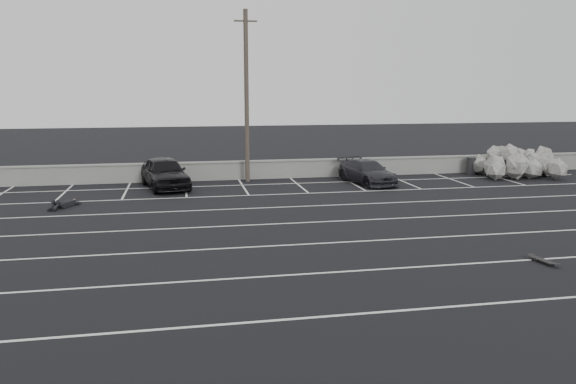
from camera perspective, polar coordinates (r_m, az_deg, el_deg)
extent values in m
plane|color=black|center=(19.20, 5.27, -5.12)|extent=(120.00, 120.00, 0.00)
cube|color=gray|center=(32.50, -1.56, 2.28)|extent=(50.00, 0.35, 1.00)
cube|color=gray|center=(32.43, -1.57, 3.19)|extent=(50.00, 0.45, 0.08)
cube|color=silver|center=(13.84, 12.30, -11.62)|extent=(36.00, 0.10, 0.01)
cube|color=silver|center=(16.46, 8.19, -7.85)|extent=(36.00, 0.10, 0.01)
cube|color=silver|center=(19.20, 5.27, -5.11)|extent=(36.00, 0.10, 0.01)
cube|color=silver|center=(22.00, 3.11, -3.05)|extent=(36.00, 0.10, 0.01)
cube|color=silver|center=(24.85, 1.44, -1.46)|extent=(36.00, 0.10, 0.01)
cube|color=silver|center=(27.73, 0.12, -0.19)|extent=(36.00, 0.10, 0.01)
cube|color=silver|center=(30.63, -0.95, 0.83)|extent=(36.00, 0.10, 0.01)
cube|color=silver|center=(30.97, -27.21, -0.24)|extent=(0.10, 5.00, 0.01)
cube|color=silver|center=(30.26, -21.76, -0.05)|extent=(0.10, 5.00, 0.01)
cube|color=silver|center=(29.83, -16.10, 0.15)|extent=(0.10, 5.00, 0.01)
cube|color=silver|center=(29.70, -10.33, 0.35)|extent=(0.10, 5.00, 0.01)
cube|color=silver|center=(29.87, -4.57, 0.55)|extent=(0.10, 5.00, 0.01)
cube|color=silver|center=(30.34, 1.07, 0.74)|extent=(0.10, 5.00, 0.01)
cube|color=silver|center=(31.09, 6.49, 0.91)|extent=(0.10, 5.00, 0.01)
cube|color=silver|center=(32.10, 11.61, 1.07)|extent=(0.10, 5.00, 0.01)
cube|color=silver|center=(33.36, 16.38, 1.20)|extent=(0.10, 5.00, 0.01)
cube|color=silver|center=(34.83, 20.78, 1.32)|extent=(0.10, 5.00, 0.01)
imported|color=black|center=(29.96, -12.40, 1.94)|extent=(2.98, 5.10, 1.63)
imported|color=#24242A|center=(31.08, 8.05, 2.05)|extent=(2.63, 4.64, 1.27)
cylinder|color=#4C4238|center=(31.16, -4.23, 9.56)|extent=(0.25, 0.25, 9.30)
cube|color=#4C4238|center=(31.35, -4.34, 16.94)|extent=(1.24, 0.08, 0.08)
cylinder|color=#262628|center=(35.84, 18.17, 2.52)|extent=(0.67, 0.67, 0.98)
cylinder|color=#262628|center=(35.78, 18.21, 3.33)|extent=(0.74, 0.74, 0.05)
cube|color=black|center=(18.54, 24.49, -6.31)|extent=(0.38, 0.90, 0.02)
cube|color=#262628|center=(18.75, 23.84, -6.21)|extent=(0.19, 0.09, 0.05)
cube|color=#262628|center=(18.36, 25.13, -6.65)|extent=(0.19, 0.09, 0.05)
cylinder|color=black|center=(18.68, 23.60, -6.33)|extent=(0.04, 0.07, 0.06)
cylinder|color=black|center=(18.83, 24.07, -6.23)|extent=(0.04, 0.07, 0.06)
cylinder|color=black|center=(18.30, 24.90, -6.77)|extent=(0.04, 0.07, 0.06)
cylinder|color=black|center=(18.45, 25.36, -6.67)|extent=(0.04, 0.07, 0.06)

